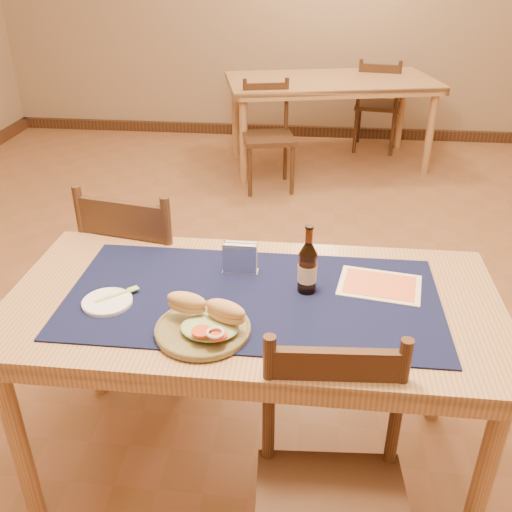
# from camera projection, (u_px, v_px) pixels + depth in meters

# --- Properties ---
(room) EXTENTS (6.04, 7.04, 2.84)m
(room) POSITION_uv_depth(u_px,v_px,m) (275.00, 47.00, 2.23)
(room) COLOR #915E3F
(room) RESTS_ON ground
(main_table) EXTENTS (1.60, 0.80, 0.75)m
(main_table) POSITION_uv_depth(u_px,v_px,m) (253.00, 319.00, 1.88)
(main_table) COLOR tan
(main_table) RESTS_ON ground
(placemat) EXTENTS (1.20, 0.60, 0.01)m
(placemat) POSITION_uv_depth(u_px,v_px,m) (253.00, 297.00, 1.84)
(placemat) COLOR #0E1236
(placemat) RESTS_ON main_table
(baseboard) EXTENTS (6.00, 7.00, 0.10)m
(baseboard) POSITION_uv_depth(u_px,v_px,m) (271.00, 328.00, 2.88)
(baseboard) COLOR #442718
(baseboard) RESTS_ON ground
(back_table) EXTENTS (1.89, 1.25, 0.75)m
(back_table) POSITION_uv_depth(u_px,v_px,m) (331.00, 89.00, 4.86)
(back_table) COLOR tan
(back_table) RESTS_ON ground
(chair_main_far) EXTENTS (0.51, 0.51, 0.94)m
(chair_main_far) POSITION_uv_depth(u_px,v_px,m) (149.00, 275.00, 2.48)
(chair_main_far) COLOR #442718
(chair_main_far) RESTS_ON ground
(chair_main_near) EXTENTS (0.43, 0.43, 0.88)m
(chair_main_near) POSITION_uv_depth(u_px,v_px,m) (332.00, 499.00, 1.52)
(chair_main_near) COLOR #442718
(chair_main_near) RESTS_ON ground
(chair_back_near) EXTENTS (0.46, 0.46, 0.84)m
(chair_back_near) POSITION_uv_depth(u_px,v_px,m) (268.00, 134.00, 4.50)
(chair_back_near) COLOR #442718
(chair_back_near) RESTS_ON ground
(chair_back_far) EXTENTS (0.45, 0.45, 0.86)m
(chair_back_far) POSITION_uv_depth(u_px,v_px,m) (377.00, 103.00, 5.31)
(chair_back_far) COLOR #442718
(chair_back_far) RESTS_ON ground
(sandwich_plate) EXTENTS (0.28, 0.28, 0.11)m
(sandwich_plate) POSITION_uv_depth(u_px,v_px,m) (205.00, 324.00, 1.66)
(sandwich_plate) COLOR olive
(sandwich_plate) RESTS_ON placemat
(side_plate) EXTENTS (0.16, 0.16, 0.01)m
(side_plate) POSITION_uv_depth(u_px,v_px,m) (107.00, 302.00, 1.80)
(side_plate) COLOR white
(side_plate) RESTS_ON placemat
(fork) EXTENTS (0.12, 0.11, 0.00)m
(fork) POSITION_uv_depth(u_px,v_px,m) (121.00, 293.00, 1.83)
(fork) COLOR #94CE71
(fork) RESTS_ON side_plate
(beer_bottle) EXTENTS (0.06, 0.06, 0.24)m
(beer_bottle) POSITION_uv_depth(u_px,v_px,m) (307.00, 268.00, 1.83)
(beer_bottle) COLOR #45220C
(beer_bottle) RESTS_ON placemat
(napkin_holder) EXTENTS (0.12, 0.05, 0.11)m
(napkin_holder) POSITION_uv_depth(u_px,v_px,m) (240.00, 259.00, 1.96)
(napkin_holder) COLOR silver
(napkin_holder) RESTS_ON placemat
(menu_card) EXTENTS (0.30, 0.24, 0.01)m
(menu_card) POSITION_uv_depth(u_px,v_px,m) (380.00, 285.00, 1.90)
(menu_card) COLOR beige
(menu_card) RESTS_ON placemat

